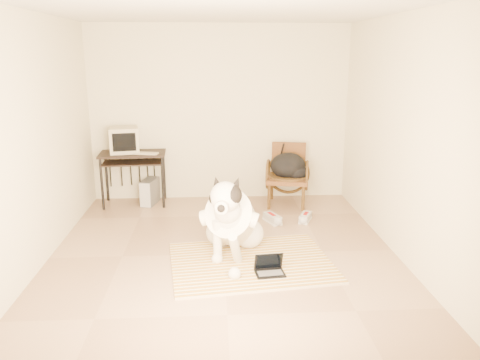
{
  "coord_description": "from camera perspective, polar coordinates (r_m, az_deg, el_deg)",
  "views": [
    {
      "loc": [
        -0.1,
        -5.04,
        2.27
      ],
      "look_at": [
        0.19,
        -0.01,
        0.9
      ],
      "focal_mm": 35.0,
      "sensor_mm": 36.0,
      "label": 1
    }
  ],
  "objects": [
    {
      "name": "ceiling",
      "position": [
        5.06,
        -2.29,
        20.14
      ],
      "size": [
        4.5,
        4.5,
        0.0
      ],
      "primitive_type": "plane",
      "rotation": [
        3.14,
        0.0,
        0.0
      ],
      "color": "silver",
      "rests_on": "wall_back"
    },
    {
      "name": "laptop",
      "position": [
        5.02,
        3.6,
        -10.69
      ],
      "size": [
        0.32,
        0.25,
        0.21
      ],
      "color": "black",
      "rests_on": "rug"
    },
    {
      "name": "wall_back",
      "position": [
        7.34,
        -2.5,
        8.06
      ],
      "size": [
        4.5,
        0.0,
        4.5
      ],
      "primitive_type": "plane",
      "rotation": [
        1.57,
        0.0,
        0.0
      ],
      "color": "beige",
      "rests_on": "floor"
    },
    {
      "name": "rattan_chair",
      "position": [
        7.19,
        5.82,
        0.66
      ],
      "size": [
        0.72,
        0.7,
        0.93
      ],
      "color": "brown",
      "rests_on": "floor"
    },
    {
      "name": "desk_keyboard",
      "position": [
        7.09,
        -11.32,
        3.21
      ],
      "size": [
        0.36,
        0.19,
        0.02
      ],
      "primitive_type": "cube",
      "rotation": [
        0.0,
        0.0,
        -0.21
      ],
      "color": "#B0A68A",
      "rests_on": "computer_desk"
    },
    {
      "name": "rug",
      "position": [
        5.3,
        1.36,
        -9.99
      ],
      "size": [
        1.91,
        1.55,
        0.02
      ],
      "color": "orange",
      "rests_on": "floor"
    },
    {
      "name": "floor",
      "position": [
        5.52,
        -1.99,
        -9.0
      ],
      "size": [
        4.5,
        4.5,
        0.0
      ],
      "primitive_type": "plane",
      "color": "#9B7B5F",
      "rests_on": "ground"
    },
    {
      "name": "sneaker_left",
      "position": [
        6.5,
        3.96,
        -4.73
      ],
      "size": [
        0.25,
        0.36,
        0.12
      ],
      "color": "silver",
      "rests_on": "floor"
    },
    {
      "name": "wall_left",
      "position": [
        5.46,
        -23.67,
        4.29
      ],
      "size": [
        0.0,
        4.5,
        4.5
      ],
      "primitive_type": "plane",
      "rotation": [
        1.57,
        0.0,
        1.57
      ],
      "color": "beige",
      "rests_on": "floor"
    },
    {
      "name": "backpack",
      "position": [
        7.08,
        6.07,
        1.62
      ],
      "size": [
        0.56,
        0.44,
        0.39
      ],
      "color": "black",
      "rests_on": "rattan_chair"
    },
    {
      "name": "pc_tower",
      "position": [
        7.35,
        -10.93,
        -1.41
      ],
      "size": [
        0.27,
        0.45,
        0.39
      ],
      "color": "#515153",
      "rests_on": "floor"
    },
    {
      "name": "dog",
      "position": [
        5.37,
        -1.03,
        -4.94
      ],
      "size": [
        0.72,
        1.46,
        1.05
      ],
      "color": "silver",
      "rests_on": "rug"
    },
    {
      "name": "wall_right",
      "position": [
        5.53,
        19.14,
        4.86
      ],
      "size": [
        0.0,
        4.5,
        4.5
      ],
      "primitive_type": "plane",
      "rotation": [
        1.57,
        0.0,
        -1.57
      ],
      "color": "beige",
      "rests_on": "floor"
    },
    {
      "name": "crt_monitor",
      "position": [
        7.26,
        -13.97,
        4.77
      ],
      "size": [
        0.5,
        0.48,
        0.38
      ],
      "color": "#B0A68A",
      "rests_on": "computer_desk"
    },
    {
      "name": "wall_front",
      "position": [
        2.94,
        -1.21,
        -2.99
      ],
      "size": [
        4.5,
        0.0,
        4.5
      ],
      "primitive_type": "plane",
      "rotation": [
        -1.57,
        0.0,
        0.0
      ],
      "color": "beige",
      "rests_on": "floor"
    },
    {
      "name": "sneaker_right",
      "position": [
        6.59,
        7.97,
        -4.58
      ],
      "size": [
        0.24,
        0.33,
        0.11
      ],
      "color": "silver",
      "rests_on": "floor"
    },
    {
      "name": "computer_desk",
      "position": [
        7.25,
        -12.94,
        2.37
      ],
      "size": [
        1.01,
        0.6,
        0.81
      ],
      "color": "black",
      "rests_on": "floor"
    }
  ]
}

